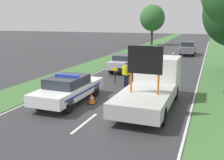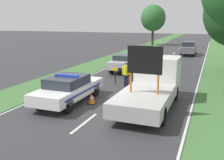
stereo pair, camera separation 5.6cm
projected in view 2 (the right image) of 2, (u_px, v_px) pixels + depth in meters
The scene contains 16 objects.
ground_plane at pixel (102, 109), 12.79m from camera, with size 160.00×160.00×0.00m, color #333335.
lane_markings at pixel (161, 63), 26.70m from camera, with size 8.25×63.30×0.01m.
grass_verge_left at pixel (123, 55), 32.98m from camera, with size 3.03×120.00×0.03m.
grass_verge_right at pixel (220, 60), 28.98m from camera, with size 3.03×120.00×0.03m.
police_car at pixel (69, 88), 13.73m from camera, with size 1.87×4.92×1.52m.
work_truck at pixel (152, 84), 13.32m from camera, with size 2.25×6.08×3.16m.
road_barrier at pixel (132, 72), 17.55m from camera, with size 2.90×0.08×1.07m.
police_officer at pixel (126, 73), 16.92m from camera, with size 0.57×0.36×1.60m.
pedestrian_civilian at pixel (134, 70), 17.10m from camera, with size 0.64×0.41×1.79m.
traffic_cone_near_police at pixel (141, 77), 18.51m from camera, with size 0.47×0.47×0.65m.
traffic_cone_centre_front at pixel (92, 98), 13.59m from camera, with size 0.40×0.40×0.56m.
traffic_cone_near_truck at pixel (158, 82), 17.09m from camera, with size 0.49×0.49×0.68m.
queued_car_sedan_silver at pixel (126, 62), 22.29m from camera, with size 1.92×4.34×1.43m.
queued_car_hatch_blue at pixel (143, 53), 28.76m from camera, with size 1.71×4.08×1.51m.
queued_car_suv_grey at pixel (189, 48), 32.85m from camera, with size 1.71×4.37×1.68m.
roadside_tree_near_right at pixel (153, 18), 45.29m from camera, with size 4.28×4.28×6.94m.
Camera 2 is at (4.82, -11.17, 4.22)m, focal length 42.00 mm.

